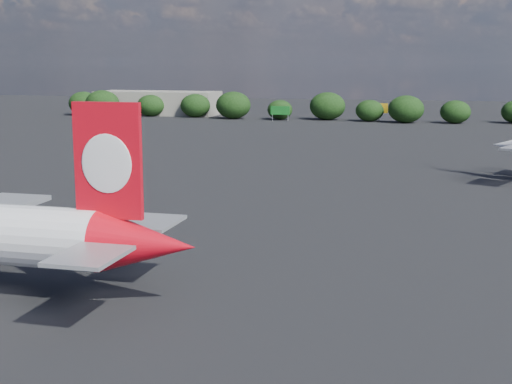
# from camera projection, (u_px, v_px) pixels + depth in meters

# --- Properties ---
(ground) EXTENTS (500.00, 500.00, 0.00)m
(ground) POSITION_uv_depth(u_px,v_px,m) (232.00, 184.00, 106.41)
(ground) COLOR black
(ground) RESTS_ON ground
(terminal_building) EXTENTS (42.00, 16.00, 8.00)m
(terminal_building) POSITION_uv_depth(u_px,v_px,m) (158.00, 103.00, 247.31)
(terminal_building) COLOR gray
(terminal_building) RESTS_ON ground
(highway_sign) EXTENTS (6.00, 0.30, 4.50)m
(highway_sign) POSITION_uv_depth(u_px,v_px,m) (280.00, 111.00, 220.81)
(highway_sign) COLOR #14671F
(highway_sign) RESTS_ON ground
(billboard_yellow) EXTENTS (5.00, 0.30, 5.50)m
(billboard_yellow) POSITION_uv_depth(u_px,v_px,m) (380.00, 109.00, 219.11)
(billboard_yellow) COLOR gold
(billboard_yellow) RESTS_ON ground
(horizon_treeline) EXTENTS (201.05, 16.39, 8.89)m
(horizon_treeline) POSITION_uv_depth(u_px,v_px,m) (363.00, 108.00, 218.16)
(horizon_treeline) COLOR black
(horizon_treeline) RESTS_ON ground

